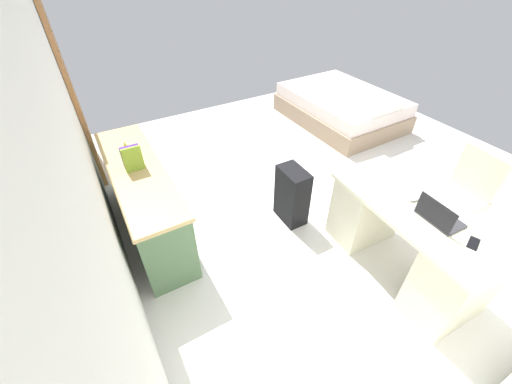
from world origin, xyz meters
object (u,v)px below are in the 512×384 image
at_px(desk, 406,239).
at_px(cell_phone_near_laptop, 473,243).
at_px(bed, 341,107).
at_px(suitcase_black, 292,195).
at_px(figurine_small, 126,146).
at_px(credenza, 145,200).
at_px(computer_mouse, 414,198).
at_px(office_chair, 456,200).
at_px(laptop, 438,216).

relative_size(desk, cell_phone_near_laptop, 10.84).
relative_size(bed, suitcase_black, 3.00).
relative_size(desk, bed, 0.77).
height_order(bed, suitcase_black, suitcase_black).
bearing_deg(bed, figurine_small, 99.39).
distance_m(bed, figurine_small, 3.55).
bearing_deg(figurine_small, credenza, -179.75).
bearing_deg(cell_phone_near_laptop, figurine_small, 17.30).
distance_m(desk, computer_mouse, 0.39).
bearing_deg(figurine_small, suitcase_black, -125.37).
relative_size(office_chair, laptop, 2.92).
height_order(credenza, figurine_small, figurine_small).
bearing_deg(cell_phone_near_laptop, desk, -17.50).
relative_size(office_chair, bed, 0.49).
bearing_deg(computer_mouse, laptop, 170.98).
relative_size(office_chair, suitcase_black, 1.47).
distance_m(bed, suitcase_black, 2.60).
xyz_separation_m(suitcase_black, figurine_small, (0.98, 1.38, 0.50)).
bearing_deg(laptop, bed, -30.34).
bearing_deg(credenza, figurine_small, 0.25).
bearing_deg(computer_mouse, credenza, 53.34).
height_order(credenza, bed, credenza).
height_order(desk, computer_mouse, computer_mouse).
distance_m(office_chair, computer_mouse, 0.85).
xyz_separation_m(bed, computer_mouse, (-2.51, 1.56, 0.52)).
bearing_deg(suitcase_black, computer_mouse, -150.79).
bearing_deg(cell_phone_near_laptop, computer_mouse, -22.83).
height_order(office_chair, suitcase_black, office_chair).
relative_size(computer_mouse, figurine_small, 0.91).
distance_m(office_chair, laptop, 0.95).
height_order(laptop, figurine_small, laptop).
bearing_deg(laptop, credenza, 45.06).
xyz_separation_m(laptop, figurine_small, (2.19, 1.84, 0.02)).
xyz_separation_m(cell_phone_near_laptop, figurine_small, (2.47, 1.87, 0.07)).
bearing_deg(bed, laptop, 149.66).
distance_m(laptop, cell_phone_near_laptop, 0.29).
distance_m(suitcase_black, cell_phone_near_laptop, 1.63).
height_order(credenza, cell_phone_near_laptop, credenza).
bearing_deg(laptop, figurine_small, 40.02).
xyz_separation_m(desk, bed, (2.60, -1.61, -0.15)).
bearing_deg(suitcase_black, cell_phone_near_laptop, -161.11).
bearing_deg(desk, laptop, 176.86).
height_order(bed, laptop, laptop).
bearing_deg(bed, desk, 148.27).
xyz_separation_m(desk, cell_phone_near_laptop, (-0.44, -0.02, 0.36)).
distance_m(office_chair, cell_phone_near_laptop, 1.02).
height_order(office_chair, computer_mouse, office_chair).
bearing_deg(figurine_small, bed, -80.61).
height_order(desk, office_chair, office_chair).
height_order(suitcase_black, laptop, laptop).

